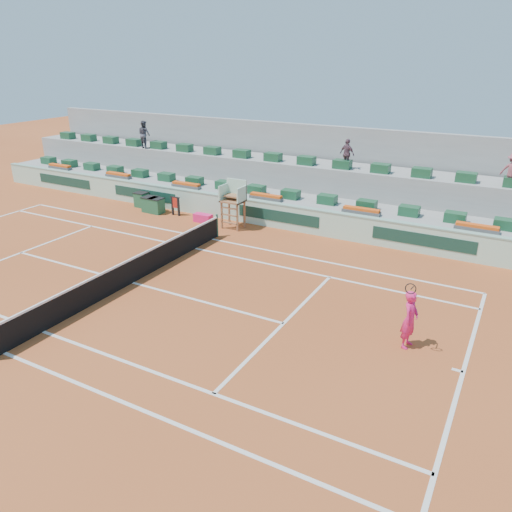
{
  "coord_description": "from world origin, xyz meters",
  "views": [
    {
      "loc": [
        12.43,
        -12.79,
        8.13
      ],
      "look_at": [
        4.0,
        2.5,
        1.0
      ],
      "focal_mm": 35.0,
      "sensor_mm": 36.0,
      "label": 1
    }
  ],
  "objects_px": {
    "player_bag": "(203,218)",
    "umpire_chair": "(234,197)",
    "drink_cooler_a": "(156,206)",
    "tennis_player": "(410,319)"
  },
  "relations": [
    {
      "from": "umpire_chair",
      "to": "tennis_player",
      "type": "xyz_separation_m",
      "value": [
        10.2,
        -6.91,
        -0.63
      ]
    },
    {
      "from": "umpire_chair",
      "to": "drink_cooler_a",
      "type": "distance_m",
      "value": 5.08
    },
    {
      "from": "umpire_chair",
      "to": "drink_cooler_a",
      "type": "relative_size",
      "value": 2.86
    },
    {
      "from": "umpire_chair",
      "to": "player_bag",
      "type": "bearing_deg",
      "value": -177.16
    },
    {
      "from": "player_bag",
      "to": "umpire_chair",
      "type": "relative_size",
      "value": 0.41
    },
    {
      "from": "player_bag",
      "to": "drink_cooler_a",
      "type": "bearing_deg",
      "value": 178.63
    },
    {
      "from": "player_bag",
      "to": "tennis_player",
      "type": "height_order",
      "value": "tennis_player"
    },
    {
      "from": "drink_cooler_a",
      "to": "tennis_player",
      "type": "relative_size",
      "value": 0.37
    },
    {
      "from": "player_bag",
      "to": "umpire_chair",
      "type": "height_order",
      "value": "umpire_chair"
    },
    {
      "from": "umpire_chair",
      "to": "tennis_player",
      "type": "relative_size",
      "value": 1.05
    }
  ]
}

